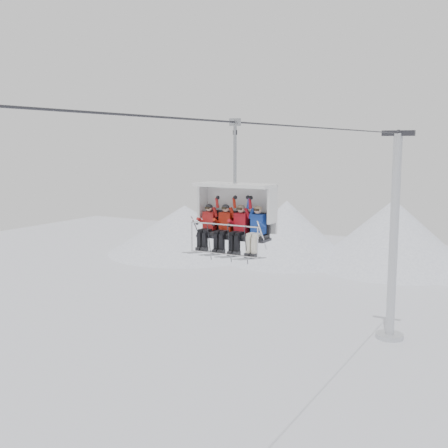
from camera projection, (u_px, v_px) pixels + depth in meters
The scene contains 8 objects.
ridgeline at pixel (424, 245), 54.44m from camera, with size 72.00×21.00×7.00m.
lift_tower_right at pixel (393, 252), 35.99m from camera, with size 2.00×1.80×13.48m.
haul_cable at pixel (224, 121), 15.98m from camera, with size 0.06×0.06×50.00m, color #2D2D32.
chairlift_carrier at pixel (237, 210), 17.03m from camera, with size 2.43×1.17×3.98m.
skier_far_left at pixel (208, 225), 17.25m from camera, with size 0.38×1.69×1.52m.
skier_center_left at pixel (224, 226), 16.97m from camera, with size 0.39×1.69×1.57m.
skier_center_right at pixel (239, 227), 16.71m from camera, with size 0.40×1.69×1.59m.
skier_far_right at pixel (257, 229), 16.43m from camera, with size 0.40×1.69×1.59m.
Camera 1 is at (8.02, -14.12, 12.69)m, focal length 45.00 mm.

